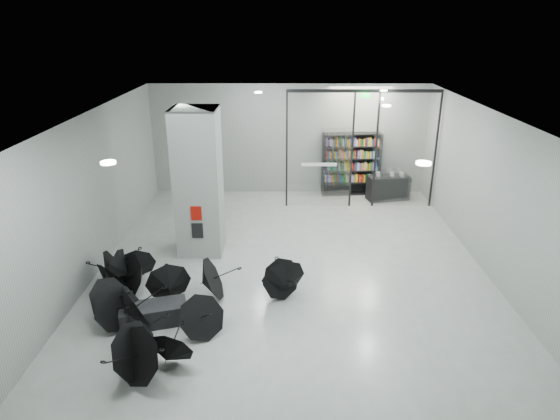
{
  "coord_description": "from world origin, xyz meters",
  "views": [
    {
      "loc": [
        -0.22,
        -10.42,
        6.08
      ],
      "look_at": [
        -0.3,
        1.5,
        1.4
      ],
      "focal_mm": 31.16,
      "sensor_mm": 36.0,
      "label": 1
    }
  ],
  "objects_px": {
    "bench": "(154,314)",
    "shop_counter": "(388,188)",
    "column": "(199,182)",
    "bookshelf": "(351,164)",
    "umbrella_cluster": "(156,304)"
  },
  "relations": [
    {
      "from": "column",
      "to": "bookshelf",
      "type": "height_order",
      "value": "column"
    },
    {
      "from": "shop_counter",
      "to": "umbrella_cluster",
      "type": "height_order",
      "value": "umbrella_cluster"
    },
    {
      "from": "column",
      "to": "bookshelf",
      "type": "bearing_deg",
      "value": 44.88
    },
    {
      "from": "column",
      "to": "shop_counter",
      "type": "bearing_deg",
      "value": 34.46
    },
    {
      "from": "column",
      "to": "bench",
      "type": "height_order",
      "value": "column"
    },
    {
      "from": "bookshelf",
      "to": "umbrella_cluster",
      "type": "bearing_deg",
      "value": -128.66
    },
    {
      "from": "shop_counter",
      "to": "bench",
      "type": "bearing_deg",
      "value": -142.14
    },
    {
      "from": "column",
      "to": "shop_counter",
      "type": "height_order",
      "value": "column"
    },
    {
      "from": "column",
      "to": "bookshelf",
      "type": "xyz_separation_m",
      "value": [
        4.77,
        4.75,
        -0.85
      ]
    },
    {
      "from": "column",
      "to": "bench",
      "type": "relative_size",
      "value": 2.88
    },
    {
      "from": "column",
      "to": "umbrella_cluster",
      "type": "relative_size",
      "value": 0.72
    },
    {
      "from": "column",
      "to": "bookshelf",
      "type": "relative_size",
      "value": 1.74
    },
    {
      "from": "shop_counter",
      "to": "umbrella_cluster",
      "type": "distance_m",
      "value": 9.99
    },
    {
      "from": "bench",
      "to": "shop_counter",
      "type": "relative_size",
      "value": 0.94
    },
    {
      "from": "bench",
      "to": "shop_counter",
      "type": "xyz_separation_m",
      "value": [
        6.54,
        7.77,
        0.22
      ]
    }
  ]
}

